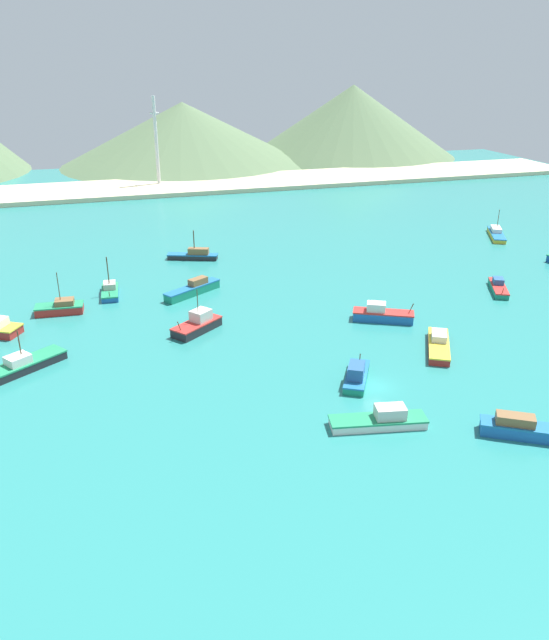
# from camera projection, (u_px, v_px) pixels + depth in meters

# --- Properties ---
(ground) EXTENTS (260.00, 280.00, 0.50)m
(ground) POSITION_uv_depth(u_px,v_px,m) (293.00, 299.00, 98.22)
(ground) COLOR teal
(fishing_boat_1) EXTENTS (8.90, 6.21, 2.98)m
(fishing_boat_1) POSITION_uv_depth(u_px,v_px,m) (382.00, 314.00, 89.30)
(fishing_boat_1) COLOR #1E5BA8
(fishing_boat_1) RESTS_ON ground
(fishing_boat_2) EXTENTS (7.06, 9.85, 1.96)m
(fishing_boat_2) POSITION_uv_depth(u_px,v_px,m) (439.00, 344.00, 80.61)
(fishing_boat_2) COLOR red
(fishing_boat_2) RESTS_ON ground
(fishing_boat_3) EXTENTS (3.04, 7.32, 6.33)m
(fishing_boat_3) POSITION_uv_depth(u_px,v_px,m) (110.00, 291.00, 99.00)
(fishing_boat_3) COLOR #1E5BA8
(fishing_boat_3) RESTS_ON ground
(fishing_boat_5) EXTENTS (7.87, 7.02, 6.06)m
(fishing_boat_5) POSITION_uv_depth(u_px,v_px,m) (198.00, 324.00, 85.90)
(fishing_boat_5) COLOR #232328
(fishing_boat_5) RESTS_ON ground
(fishing_boat_7) EXTENTS (9.54, 5.15, 5.57)m
(fishing_boat_7) POSITION_uv_depth(u_px,v_px,m) (194.00, 255.00, 116.46)
(fishing_boat_7) COLOR #232328
(fishing_boat_7) RESTS_ON ground
(fishing_boat_8) EXTENTS (5.91, 7.84, 2.55)m
(fishing_boat_8) POSITION_uv_depth(u_px,v_px,m) (357.00, 375.00, 72.43)
(fishing_boat_8) COLOR #198466
(fishing_boat_8) RESTS_ON ground
(fishing_boat_9) EXTENTS (5.64, 8.35, 1.92)m
(fishing_boat_9) POSITION_uv_depth(u_px,v_px,m) (498.00, 287.00, 100.75)
(fishing_boat_9) COLOR #198466
(fishing_boat_9) RESTS_ON ground
(fishing_boat_10) EXTENTS (7.37, 11.07, 5.75)m
(fishing_boat_10) POSITION_uv_depth(u_px,v_px,m) (496.00, 234.00, 131.11)
(fishing_boat_10) COLOR gold
(fishing_boat_10) RESTS_ON ground
(fishing_boat_11) EXTENTS (9.97, 7.33, 2.44)m
(fishing_boat_11) POSITION_uv_depth(u_px,v_px,m) (193.00, 289.00, 99.21)
(fishing_boat_11) COLOR #198466
(fishing_boat_11) RESTS_ON ground
(fishing_boat_12) EXTENTS (9.37, 7.76, 5.24)m
(fishing_boat_12) POSITION_uv_depth(u_px,v_px,m) (26.00, 363.00, 75.47)
(fishing_boat_12) COLOR #232328
(fishing_boat_12) RESTS_ON ground
(fishing_boat_13) EXTENTS (7.10, 3.41, 6.33)m
(fishing_boat_13) POSITION_uv_depth(u_px,v_px,m) (60.00, 308.00, 91.99)
(fishing_boat_13) COLOR red
(fishing_boat_13) RESTS_ON ground
(fishing_boat_14) EXTENTS (10.36, 4.39, 2.26)m
(fishing_boat_14) POSITION_uv_depth(u_px,v_px,m) (381.00, 420.00, 63.75)
(fishing_boat_14) COLOR silver
(fishing_boat_14) RESTS_ON ground
(fishing_boat_15) EXTENTS (8.57, 6.40, 2.79)m
(fishing_boat_15) POSITION_uv_depth(u_px,v_px,m) (523.00, 429.00, 61.93)
(fishing_boat_15) COLOR #1E5BA8
(fishing_boat_15) RESTS_ON ground
(beach_strip) EXTENTS (247.00, 25.37, 1.20)m
(beach_strip) POSITION_uv_depth(u_px,v_px,m) (191.00, 185.00, 180.82)
(beach_strip) COLOR beige
(beach_strip) RESTS_ON ground
(hill_central) EXTENTS (85.88, 85.88, 20.92)m
(hill_central) POSITION_uv_depth(u_px,v_px,m) (183.00, 133.00, 216.76)
(hill_central) COLOR #56704C
(hill_central) RESTS_ON ground
(hill_east) EXTENTS (78.36, 78.36, 25.69)m
(hill_east) POSITION_uv_depth(u_px,v_px,m) (352.00, 121.00, 235.22)
(hill_east) COLOR #56704C
(hill_east) RESTS_ON ground
(radio_tower) EXTENTS (2.53, 2.02, 25.29)m
(radio_tower) POSITION_uv_depth(u_px,v_px,m) (156.00, 142.00, 175.77)
(radio_tower) COLOR silver
(radio_tower) RESTS_ON ground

